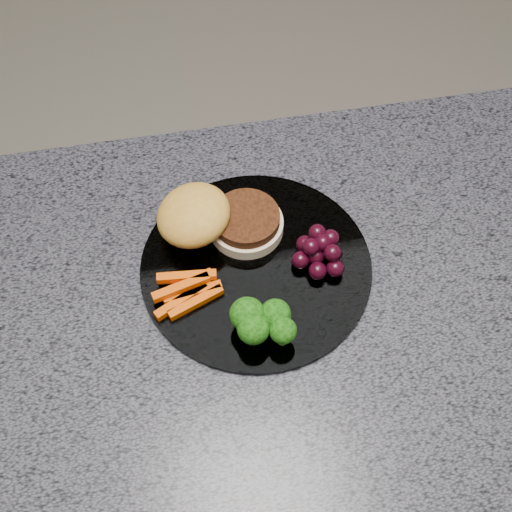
{
  "coord_description": "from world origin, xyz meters",
  "views": [
    {
      "loc": [
        -0.08,
        -0.34,
        1.58
      ],
      "look_at": [
        -0.0,
        0.08,
        0.93
      ],
      "focal_mm": 50.0,
      "sensor_mm": 36.0,
      "label": 1
    }
  ],
  "objects_px": {
    "island_cabinet": "(266,461)",
    "plate": "(256,267)",
    "burger": "(212,220)",
    "grape_bunch": "(321,251)"
  },
  "relations": [
    {
      "from": "plate",
      "to": "burger",
      "type": "xyz_separation_m",
      "value": [
        -0.04,
        0.06,
        0.02
      ]
    },
    {
      "from": "burger",
      "to": "grape_bunch",
      "type": "relative_size",
      "value": 2.49
    },
    {
      "from": "island_cabinet",
      "to": "plate",
      "type": "relative_size",
      "value": 4.62
    },
    {
      "from": "island_cabinet",
      "to": "burger",
      "type": "bearing_deg",
      "value": 107.26
    },
    {
      "from": "plate",
      "to": "grape_bunch",
      "type": "bearing_deg",
      "value": -2.5
    },
    {
      "from": "island_cabinet",
      "to": "burger",
      "type": "distance_m",
      "value": 0.52
    },
    {
      "from": "plate",
      "to": "island_cabinet",
      "type": "bearing_deg",
      "value": -88.5
    },
    {
      "from": "island_cabinet",
      "to": "plate",
      "type": "xyz_separation_m",
      "value": [
        -0.0,
        0.08,
        0.47
      ]
    },
    {
      "from": "plate",
      "to": "burger",
      "type": "distance_m",
      "value": 0.07
    },
    {
      "from": "burger",
      "to": "grape_bunch",
      "type": "xyz_separation_m",
      "value": [
        0.11,
        -0.06,
        -0.0
      ]
    }
  ]
}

